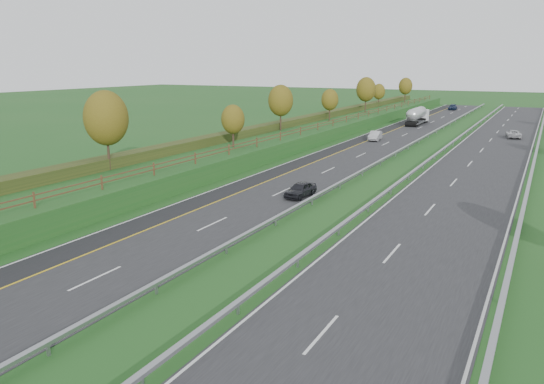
{
  "coord_description": "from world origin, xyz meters",
  "views": [
    {
      "loc": [
        23.4,
        -9.48,
        11.99
      ],
      "look_at": [
        4.6,
        26.48,
        2.2
      ],
      "focal_mm": 35.0,
      "sensor_mm": 36.0,
      "label": 1
    }
  ],
  "objects_px": {
    "car_silver_mid": "(375,136)",
    "car_oncoming": "(513,134)",
    "car_dark_near": "(300,190)",
    "road_tanker": "(418,115)",
    "car_small_far": "(453,107)"
  },
  "relations": [
    {
      "from": "car_small_far",
      "to": "car_oncoming",
      "type": "relative_size",
      "value": 1.0
    },
    {
      "from": "car_silver_mid",
      "to": "car_oncoming",
      "type": "xyz_separation_m",
      "value": [
        19.65,
        13.41,
        -0.07
      ]
    },
    {
      "from": "road_tanker",
      "to": "car_dark_near",
      "type": "relative_size",
      "value": 2.78
    },
    {
      "from": "car_dark_near",
      "to": "car_small_far",
      "type": "relative_size",
      "value": 0.84
    },
    {
      "from": "road_tanker",
      "to": "car_small_far",
      "type": "bearing_deg",
      "value": 89.44
    },
    {
      "from": "car_dark_near",
      "to": "car_oncoming",
      "type": "xyz_separation_m",
      "value": [
        14.66,
        53.32,
        -0.02
      ]
    },
    {
      "from": "road_tanker",
      "to": "car_oncoming",
      "type": "relative_size",
      "value": 2.32
    },
    {
      "from": "car_dark_near",
      "to": "car_silver_mid",
      "type": "bearing_deg",
      "value": 102.02
    },
    {
      "from": "car_silver_mid",
      "to": "car_small_far",
      "type": "height_order",
      "value": "car_silver_mid"
    },
    {
      "from": "car_oncoming",
      "to": "car_small_far",
      "type": "bearing_deg",
      "value": -78.98
    },
    {
      "from": "car_oncoming",
      "to": "car_dark_near",
      "type": "bearing_deg",
      "value": 66.75
    },
    {
      "from": "road_tanker",
      "to": "car_silver_mid",
      "type": "distance_m",
      "value": 26.79
    },
    {
      "from": "road_tanker",
      "to": "car_dark_near",
      "type": "bearing_deg",
      "value": -86.34
    },
    {
      "from": "car_dark_near",
      "to": "car_oncoming",
      "type": "relative_size",
      "value": 0.84
    },
    {
      "from": "car_silver_mid",
      "to": "car_oncoming",
      "type": "bearing_deg",
      "value": 28.62
    }
  ]
}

